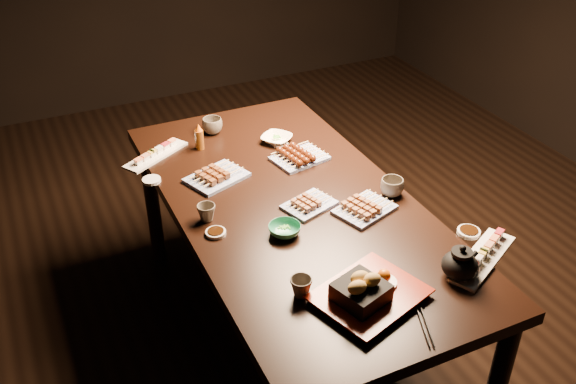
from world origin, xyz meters
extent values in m
plane|color=black|center=(0.00, 0.00, 0.00)|extent=(5.00, 5.00, 0.00)
cube|color=black|center=(-0.42, -0.35, 0.38)|extent=(1.36, 1.98, 0.75)
imported|color=#2C8862|center=(-0.54, -0.53, 0.77)|extent=(0.16, 0.16, 0.04)
imported|color=beige|center=(-0.27, 0.13, 0.77)|extent=(0.19, 0.19, 0.03)
imported|color=#534B3F|center=(-0.63, -0.85, 0.78)|extent=(0.08, 0.08, 0.07)
imported|color=#534B3F|center=(-0.03, -0.47, 0.79)|extent=(0.12, 0.12, 0.07)
imported|color=#534B3F|center=(-0.76, -0.32, 0.78)|extent=(0.08, 0.08, 0.07)
imported|color=#534B3F|center=(-0.50, 0.35, 0.79)|extent=(0.13, 0.13, 0.08)
cylinder|color=#62320D|center=(-0.61, 0.22, 0.81)|extent=(0.06, 0.06, 0.12)
cylinder|color=white|center=(-0.77, -0.42, 0.76)|extent=(0.09, 0.09, 0.01)
cylinder|color=white|center=(-0.26, 0.10, 0.76)|extent=(0.08, 0.08, 0.01)
cylinder|color=white|center=(0.08, -0.82, 0.76)|extent=(0.09, 0.09, 0.01)
cylinder|color=white|center=(-0.88, 0.04, 0.76)|extent=(0.10, 0.10, 0.01)
camera|label=1|loc=(-1.33, -2.26, 2.16)|focal=40.00mm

